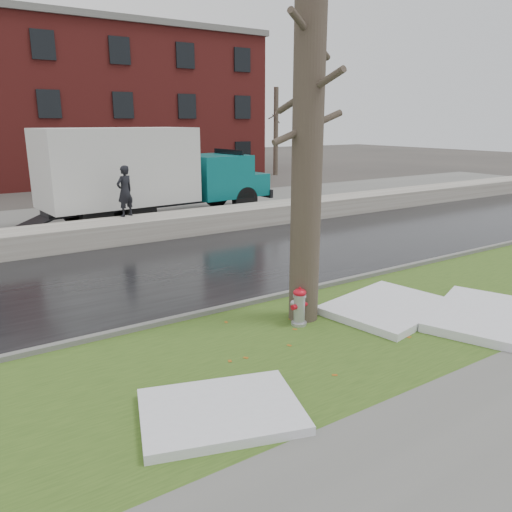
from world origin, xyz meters
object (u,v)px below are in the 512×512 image
fire_hydrant (299,305)px  box_truck (147,172)px  worker (125,191)px  tree (308,132)px

fire_hydrant → box_truck: (1.63, 12.27, 1.54)m
fire_hydrant → box_truck: bearing=76.5°
worker → tree: bearing=70.6°
fire_hydrant → box_truck: box_truck is taller
box_truck → worker: size_ratio=6.39×
fire_hydrant → worker: bearing=84.9°
worker → fire_hydrant: bearing=68.8°
tree → worker: 9.84m
tree → box_truck: size_ratio=0.66×
fire_hydrant → tree: 3.39m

